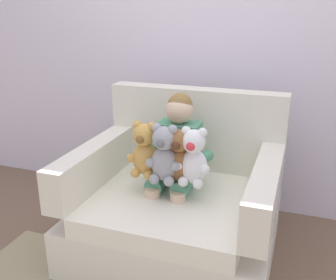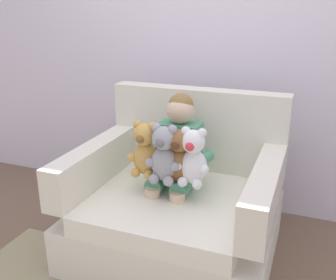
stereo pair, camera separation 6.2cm
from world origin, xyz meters
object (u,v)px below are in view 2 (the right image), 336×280
(plush_honey, at_px, (145,151))
(plush_brown, at_px, (179,157))
(seated_child, at_px, (176,154))
(plush_grey, at_px, (164,155))
(plush_white, at_px, (193,158))
(armchair, at_px, (178,206))

(plush_honey, height_order, plush_brown, plush_honey)
(seated_child, distance_m, plush_brown, 0.18)
(plush_grey, bearing_deg, plush_white, 2.36)
(plush_brown, bearing_deg, plush_grey, -143.47)
(plush_white, xyz_separation_m, plush_brown, (-0.08, 0.00, -0.01))
(armchair, bearing_deg, seated_child, 125.99)
(armchair, height_order, plush_honey, armchair)
(seated_child, xyz_separation_m, plush_white, (0.16, -0.16, 0.06))
(plush_grey, bearing_deg, plush_honey, 157.87)
(plush_honey, xyz_separation_m, plush_brown, (0.22, -0.01, -0.00))
(plush_honey, distance_m, plush_brown, 0.22)
(seated_child, bearing_deg, plush_honey, -134.11)
(plush_white, bearing_deg, seated_child, 151.69)
(seated_child, relative_size, plush_grey, 2.36)
(plush_brown, bearing_deg, plush_white, 15.02)
(plush_white, bearing_deg, plush_grey, -154.67)
(plush_brown, bearing_deg, armchair, 128.34)
(plush_honey, bearing_deg, plush_brown, -15.27)
(armchair, relative_size, seated_child, 1.46)
(plush_honey, distance_m, plush_white, 0.31)
(plush_grey, xyz_separation_m, plush_white, (0.17, 0.02, -0.00))
(armchair, xyz_separation_m, plush_honey, (-0.18, -0.10, 0.39))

